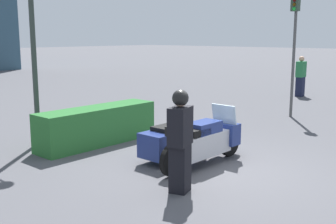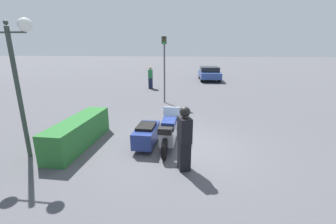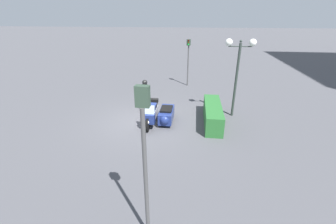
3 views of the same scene
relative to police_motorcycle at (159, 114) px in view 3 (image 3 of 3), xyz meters
The scene contains 7 objects.
ground_plane 0.86m from the police_motorcycle, 102.97° to the right, with size 160.00×160.00×0.00m, color #4C4C51.
police_motorcycle is the anchor object (origin of this frame).
officer_rider 1.79m from the police_motorcycle, 146.28° to the right, with size 0.53×0.41×1.70m.
hedge_bush_curbside 2.55m from the police_motorcycle, 98.13° to the left, with size 3.07×0.76×0.89m, color #28662D.
twin_lamp_post 4.55m from the police_motorcycle, 110.04° to the left, with size 0.34×1.39×3.80m.
traffic_light_near 6.25m from the police_motorcycle, ahead, with size 0.23×0.27×3.68m.
traffic_light_far 6.61m from the police_motorcycle, behind, with size 0.22×0.28×3.24m.
Camera 3 is at (9.73, 2.27, 4.83)m, focal length 24.00 mm.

